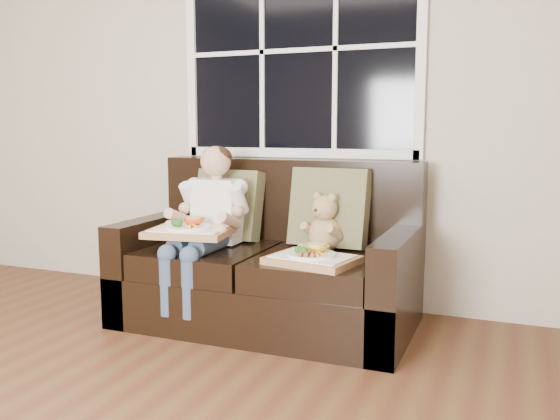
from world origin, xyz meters
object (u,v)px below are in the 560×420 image
at_px(loveseat, 271,270).
at_px(teddy_bear, 325,226).
at_px(tray_left, 189,230).
at_px(child, 209,213).
at_px(tray_right, 313,258).

height_order(loveseat, teddy_bear, loveseat).
bearing_deg(tray_left, teddy_bear, 17.17).
distance_m(child, tray_left, 0.19).
bearing_deg(loveseat, tray_right, -40.17).
height_order(child, teddy_bear, child).
xyz_separation_m(teddy_bear, tray_left, (-0.70, -0.34, -0.01)).
relative_size(child, teddy_bear, 2.64).
distance_m(loveseat, tray_right, 0.51).
bearing_deg(tray_right, teddy_bear, 108.83).
relative_size(teddy_bear, tray_left, 0.69).
distance_m(loveseat, teddy_bear, 0.43).
bearing_deg(teddy_bear, loveseat, -153.98).
distance_m(loveseat, child, 0.51).
bearing_deg(child, teddy_bear, 14.42).
relative_size(teddy_bear, tray_right, 0.70).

